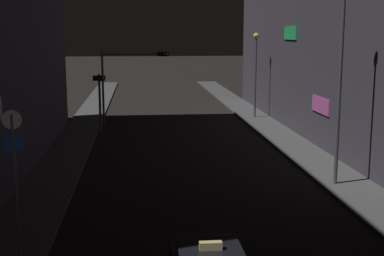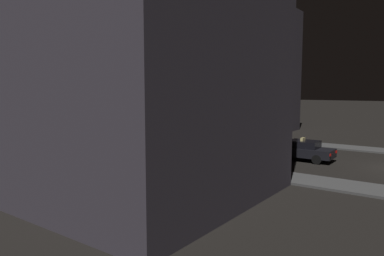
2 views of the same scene
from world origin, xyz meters
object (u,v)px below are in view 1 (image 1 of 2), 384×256
at_px(traffic_light_overhead, 128,71).
at_px(sign_pole_left, 15,172).
at_px(street_lamp_near_block, 340,73).
at_px(traffic_light_left_kerb, 100,92).
at_px(street_lamp_far_block, 256,62).

height_order(traffic_light_overhead, sign_pole_left, traffic_light_overhead).
distance_m(sign_pole_left, street_lamp_near_block, 14.05).
bearing_deg(traffic_light_overhead, traffic_light_left_kerb, -118.36).
bearing_deg(sign_pole_left, traffic_light_overhead, 83.29).
relative_size(traffic_light_left_kerb, sign_pole_left, 0.90).
height_order(traffic_light_left_kerb, street_lamp_near_block, street_lamp_near_block).
bearing_deg(street_lamp_far_block, traffic_light_overhead, -167.00).
height_order(sign_pole_left, street_lamp_far_block, street_lamp_far_block).
bearing_deg(traffic_light_left_kerb, traffic_light_overhead, 61.64).
height_order(sign_pole_left, street_lamp_near_block, street_lamp_near_block).
bearing_deg(traffic_light_overhead, street_lamp_far_block, 13.00).
xyz_separation_m(sign_pole_left, street_lamp_far_block, (12.53, 25.79, 1.63)).
bearing_deg(sign_pole_left, street_lamp_far_block, 64.08).
distance_m(traffic_light_overhead, sign_pole_left, 23.73).
bearing_deg(traffic_light_overhead, sign_pole_left, -96.71).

